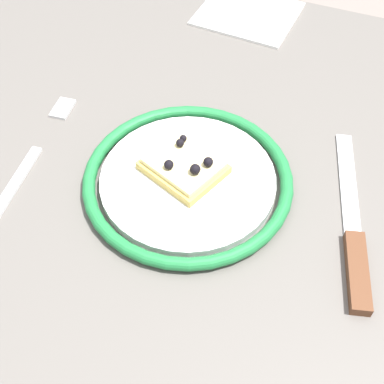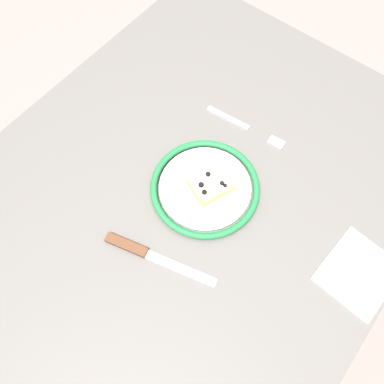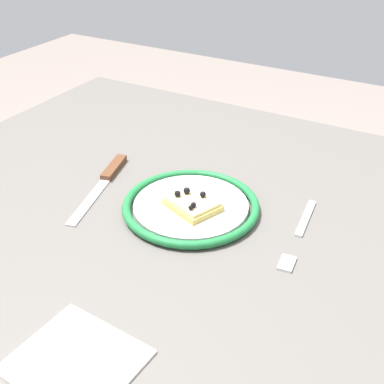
{
  "view_description": "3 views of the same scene",
  "coord_description": "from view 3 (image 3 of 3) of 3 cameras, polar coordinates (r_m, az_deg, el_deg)",
  "views": [
    {
      "loc": [
        0.13,
        -0.33,
        1.23
      ],
      "look_at": [
        -0.01,
        0.01,
        0.78
      ],
      "focal_mm": 49.31,
      "sensor_mm": 36.0,
      "label": 1
    },
    {
      "loc": [
        0.29,
        0.23,
        1.54
      ],
      "look_at": [
        0.01,
        0.01,
        0.78
      ],
      "focal_mm": 36.83,
      "sensor_mm": 36.0,
      "label": 2
    },
    {
      "loc": [
        -0.38,
        0.66,
        1.26
      ],
      "look_at": [
        -0.01,
        0.01,
        0.8
      ],
      "focal_mm": 47.52,
      "sensor_mm": 36.0,
      "label": 3
    }
  ],
  "objects": [
    {
      "name": "fork",
      "position": [
        0.84,
        11.95,
        -4.6
      ],
      "size": [
        0.04,
        0.2,
        0.0
      ],
      "color": "silver",
      "rests_on": "dining_table"
    },
    {
      "name": "dining_table",
      "position": [
        0.95,
        -0.42,
        -5.15
      ],
      "size": [
        1.11,
        0.88,
        0.77
      ],
      "color": "#5B5651",
      "rests_on": "ground_plane"
    },
    {
      "name": "pizza_slice_near",
      "position": [
        0.86,
        0.07,
        -1.27
      ],
      "size": [
        0.1,
        0.1,
        0.03
      ],
      "color": "tan",
      "rests_on": "plate"
    },
    {
      "name": "napkin",
      "position": [
        0.65,
        -12.87,
        -18.02
      ],
      "size": [
        0.15,
        0.14,
        0.0
      ],
      "primitive_type": "cube",
      "rotation": [
        0.0,
        0.0,
        -0.06
      ],
      "color": "white",
      "rests_on": "dining_table"
    },
    {
      "name": "knife",
      "position": [
        0.98,
        -9.45,
        1.76
      ],
      "size": [
        0.08,
        0.24,
        0.01
      ],
      "color": "silver",
      "rests_on": "dining_table"
    },
    {
      "name": "plate",
      "position": [
        0.88,
        -0.13,
        -1.58
      ],
      "size": [
        0.24,
        0.24,
        0.02
      ],
      "color": "white",
      "rests_on": "dining_table"
    }
  ]
}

